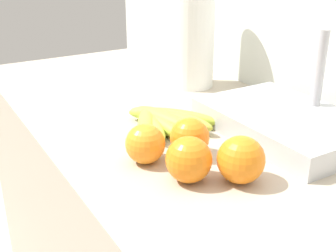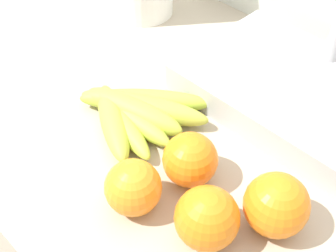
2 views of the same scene
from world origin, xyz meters
name	(u,v)px [view 2 (image 2 of 2)]	position (x,y,z in m)	size (l,w,h in m)	color
counter	(161,248)	(0.00, 0.00, 0.46)	(1.50, 0.64, 0.93)	#ADA08C
wall_back	(263,120)	(0.00, 0.35, 0.65)	(1.90, 0.06, 1.30)	silver
banana_bunch	(133,112)	(0.01, -0.06, 0.95)	(0.21, 0.21, 0.04)	#B3C43F
orange_back_left	(190,160)	(0.15, -0.08, 0.97)	(0.08, 0.08, 0.08)	orange
orange_right	(207,218)	(0.23, -0.14, 0.97)	(0.08, 0.08, 0.08)	orange
orange_far_right	(276,205)	(0.28, -0.06, 0.97)	(0.08, 0.08, 0.08)	orange
orange_front	(133,187)	(0.13, -0.17, 0.97)	(0.08, 0.08, 0.08)	orange
sink_basin	(299,92)	(0.16, 0.16, 0.96)	(0.36, 0.25, 0.22)	#B7BABF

